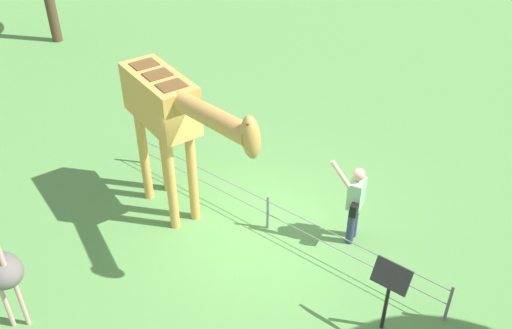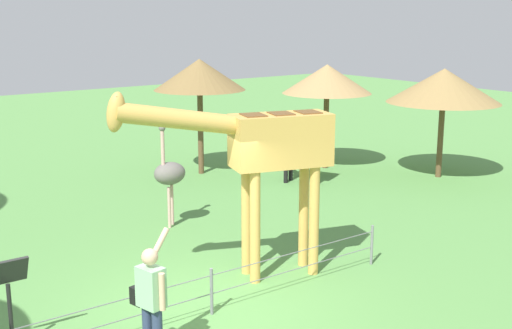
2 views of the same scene
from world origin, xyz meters
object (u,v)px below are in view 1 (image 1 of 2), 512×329
at_px(visitor, 355,201).
at_px(info_sign, 390,285).
at_px(giraffe, 170,113).
at_px(ostrich, 2,271).

xyz_separation_m(visitor, info_sign, (1.41, -1.44, 0.05)).
height_order(giraffe, visitor, giraffe).
bearing_deg(visitor, giraffe, -153.68).
bearing_deg(ostrich, visitor, 58.24).
height_order(giraffe, ostrich, giraffe).
height_order(giraffe, info_sign, giraffe).
distance_m(ostrich, info_sign, 5.62).
bearing_deg(ostrich, info_sign, 37.80).
bearing_deg(giraffe, info_sign, 0.23).
distance_m(giraffe, info_sign, 4.56).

